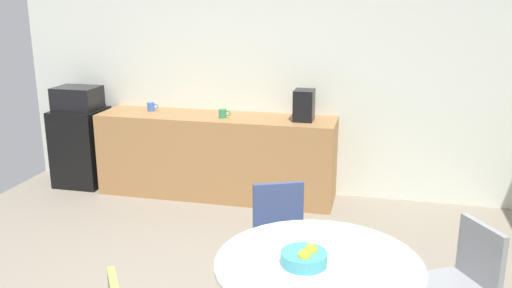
{
  "coord_description": "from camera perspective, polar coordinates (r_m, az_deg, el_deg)",
  "views": [
    {
      "loc": [
        1.1,
        -2.77,
        2.17
      ],
      "look_at": [
        0.09,
        1.47,
        0.95
      ],
      "focal_mm": 37.93,
      "sensor_mm": 36.0,
      "label": 1
    }
  ],
  "objects": [
    {
      "name": "wall_back",
      "position": [
        5.93,
        2.54,
        7.18
      ],
      "size": [
        6.0,
        0.1,
        2.6
      ],
      "primitive_type": "cube",
      "color": "silver",
      "rests_on": "ground_plane"
    },
    {
      "name": "counter_block",
      "position": [
        5.94,
        -4.19,
        -1.25
      ],
      "size": [
        2.58,
        0.6,
        0.9
      ],
      "primitive_type": "cube",
      "color": "#9E7042",
      "rests_on": "ground_plane"
    },
    {
      "name": "mini_fridge",
      "position": [
        6.61,
        -17.9,
        -0.29
      ],
      "size": [
        0.54,
        0.54,
        0.89
      ],
      "primitive_type": "cube",
      "color": "black",
      "rests_on": "ground_plane"
    },
    {
      "name": "microwave",
      "position": [
        6.48,
        -18.32,
        4.61
      ],
      "size": [
        0.48,
        0.38,
        0.26
      ],
      "primitive_type": "cube",
      "color": "black",
      "rests_on": "mini_fridge"
    },
    {
      "name": "round_table",
      "position": [
        3.09,
        6.54,
        -14.43
      ],
      "size": [
        1.14,
        1.14,
        0.76
      ],
      "color": "silver",
      "rests_on": "ground_plane"
    },
    {
      "name": "chair_navy",
      "position": [
        3.99,
        2.61,
        -8.74
      ],
      "size": [
        0.55,
        0.55,
        0.83
      ],
      "color": "silver",
      "rests_on": "ground_plane"
    },
    {
      "name": "chair_gray",
      "position": [
        3.62,
        21.28,
        -12.56
      ],
      "size": [
        0.58,
        0.58,
        0.83
      ],
      "color": "silver",
      "rests_on": "ground_plane"
    },
    {
      "name": "fruit_bowl",
      "position": [
        2.98,
        5.13,
        -11.84
      ],
      "size": [
        0.25,
        0.25,
        0.11
      ],
      "color": "teal",
      "rests_on": "round_table"
    },
    {
      "name": "mug_white",
      "position": [
        6.16,
        -10.99,
        3.89
      ],
      "size": [
        0.13,
        0.08,
        0.09
      ],
      "color": "#3F66BF",
      "rests_on": "counter_block"
    },
    {
      "name": "mug_green",
      "position": [
        5.71,
        -3.51,
        3.24
      ],
      "size": [
        0.13,
        0.08,
        0.09
      ],
      "color": "#338C59",
      "rests_on": "counter_block"
    },
    {
      "name": "coffee_maker",
      "position": [
        5.58,
        5.09,
        4.1
      ],
      "size": [
        0.2,
        0.24,
        0.32
      ],
      "primitive_type": "cube",
      "color": "black",
      "rests_on": "counter_block"
    }
  ]
}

